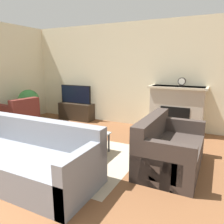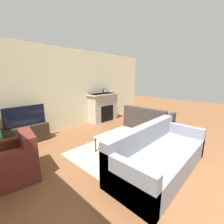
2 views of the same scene
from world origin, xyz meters
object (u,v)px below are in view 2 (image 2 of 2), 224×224
tv (25,116)px  couch_sectional (158,155)px  couch_loveseat (148,122)px  coffee_table (120,136)px  armchair_by_window (14,163)px  mantel_clock (105,91)px

tv → couch_sectional: (1.32, -3.15, -0.48)m
tv → couch_loveseat: tv is taller
tv → coffee_table: bearing=-54.9°
couch_loveseat → armchair_by_window: same height
couch_loveseat → armchair_by_window: (-3.82, 0.40, 0.01)m
armchair_by_window → mantel_clock: size_ratio=4.25×
couch_loveseat → coffee_table: (-1.68, -0.21, 0.06)m
couch_sectional → couch_loveseat: same height
couch_sectional → armchair_by_window: bearing=140.1°
couch_sectional → coffee_table: 1.08m
couch_sectional → couch_loveseat: (1.81, 1.28, 0.01)m
tv → coffee_table: (1.46, -2.08, -0.40)m
armchair_by_window → coffee_table: armchair_by_window is taller
coffee_table → mantel_clock: size_ratio=5.47×
tv → couch_loveseat: 3.68m
tv → mantel_clock: size_ratio=4.84×
couch_loveseat → armchair_by_window: 3.84m
tv → couch_sectional: bearing=-67.2°
couch_loveseat → coffee_table: size_ratio=1.29×
tv → couch_sectional: tv is taller
mantel_clock → tv: bearing=-179.1°
couch_sectional → armchair_by_window: 2.62m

